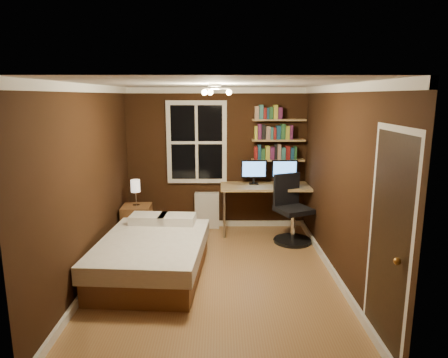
{
  "coord_description": "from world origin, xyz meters",
  "views": [
    {
      "loc": [
        0.07,
        -4.96,
        2.36
      ],
      "look_at": [
        0.12,
        0.45,
        1.23
      ],
      "focal_mm": 32.0,
      "sensor_mm": 36.0,
      "label": 1
    }
  ],
  "objects_px": {
    "office_chair": "(291,216)",
    "desk_lamp": "(315,175)",
    "bedside_lamp": "(136,193)",
    "monitor_right": "(285,172)",
    "radiator": "(207,210)",
    "desk": "(272,189)",
    "monitor_left": "(254,172)",
    "bed": "(153,256)",
    "nightstand": "(137,222)"
  },
  "relations": [
    {
      "from": "bedside_lamp",
      "to": "office_chair",
      "type": "relative_size",
      "value": 0.39
    },
    {
      "from": "nightstand",
      "to": "desk",
      "type": "relative_size",
      "value": 0.32
    },
    {
      "from": "bed",
      "to": "desk_lamp",
      "type": "relative_size",
      "value": 4.44
    },
    {
      "from": "bed",
      "to": "radiator",
      "type": "height_order",
      "value": "radiator"
    },
    {
      "from": "bed",
      "to": "bedside_lamp",
      "type": "xyz_separation_m",
      "value": [
        -0.49,
        1.37,
        0.53
      ]
    },
    {
      "from": "bedside_lamp",
      "to": "desk_lamp",
      "type": "xyz_separation_m",
      "value": [
        2.98,
        0.17,
        0.27
      ]
    },
    {
      "from": "desk",
      "to": "office_chair",
      "type": "height_order",
      "value": "office_chair"
    },
    {
      "from": "monitor_left",
      "to": "monitor_right",
      "type": "height_order",
      "value": "same"
    },
    {
      "from": "desk_lamp",
      "to": "office_chair",
      "type": "distance_m",
      "value": 0.82
    },
    {
      "from": "office_chair",
      "to": "nightstand",
      "type": "bearing_deg",
      "value": 152.86
    },
    {
      "from": "bed",
      "to": "office_chair",
      "type": "height_order",
      "value": "office_chair"
    },
    {
      "from": "nightstand",
      "to": "monitor_right",
      "type": "height_order",
      "value": "monitor_right"
    },
    {
      "from": "nightstand",
      "to": "desk_lamp",
      "type": "relative_size",
      "value": 1.31
    },
    {
      "from": "bed",
      "to": "desk",
      "type": "bearing_deg",
      "value": 47.72
    },
    {
      "from": "radiator",
      "to": "desk_lamp",
      "type": "distance_m",
      "value": 2.02
    },
    {
      "from": "bed",
      "to": "nightstand",
      "type": "xyz_separation_m",
      "value": [
        -0.49,
        1.37,
        0.02
      ]
    },
    {
      "from": "bed",
      "to": "radiator",
      "type": "xyz_separation_m",
      "value": [
        0.66,
        1.94,
        0.06
      ]
    },
    {
      "from": "bedside_lamp",
      "to": "monitor_left",
      "type": "height_order",
      "value": "monitor_left"
    },
    {
      "from": "desk_lamp",
      "to": "office_chair",
      "type": "xyz_separation_m",
      "value": [
        -0.43,
        -0.29,
        -0.63
      ]
    },
    {
      "from": "radiator",
      "to": "monitor_right",
      "type": "relative_size",
      "value": 1.46
    },
    {
      "from": "bedside_lamp",
      "to": "monitor_left",
      "type": "distance_m",
      "value": 2.04
    },
    {
      "from": "monitor_right",
      "to": "radiator",
      "type": "bearing_deg",
      "value": 173.78
    },
    {
      "from": "bed",
      "to": "monitor_left",
      "type": "height_order",
      "value": "monitor_left"
    },
    {
      "from": "nightstand",
      "to": "desk_lamp",
      "type": "height_order",
      "value": "desk_lamp"
    },
    {
      "from": "bed",
      "to": "monitor_right",
      "type": "height_order",
      "value": "monitor_right"
    },
    {
      "from": "office_chair",
      "to": "desk_lamp",
      "type": "bearing_deg",
      "value": 9.85
    },
    {
      "from": "radiator",
      "to": "monitor_left",
      "type": "bearing_deg",
      "value": -10.18
    },
    {
      "from": "bed",
      "to": "desk",
      "type": "xyz_separation_m",
      "value": [
        1.8,
        1.71,
        0.52
      ]
    },
    {
      "from": "bed",
      "to": "monitor_right",
      "type": "bearing_deg",
      "value": 45.83
    },
    {
      "from": "bedside_lamp",
      "to": "monitor_right",
      "type": "distance_m",
      "value": 2.56
    },
    {
      "from": "bedside_lamp",
      "to": "monitor_left",
      "type": "xyz_separation_m",
      "value": [
        1.97,
        0.42,
        0.26
      ]
    },
    {
      "from": "bedside_lamp",
      "to": "radiator",
      "type": "distance_m",
      "value": 1.37
    },
    {
      "from": "office_chair",
      "to": "bedside_lamp",
      "type": "bearing_deg",
      "value": 152.86
    },
    {
      "from": "monitor_left",
      "to": "radiator",
      "type": "bearing_deg",
      "value": 169.82
    },
    {
      "from": "bedside_lamp",
      "to": "office_chair",
      "type": "distance_m",
      "value": 2.58
    },
    {
      "from": "radiator",
      "to": "nightstand",
      "type": "bearing_deg",
      "value": -153.54
    },
    {
      "from": "bedside_lamp",
      "to": "radiator",
      "type": "bearing_deg",
      "value": 26.46
    },
    {
      "from": "bedside_lamp",
      "to": "monitor_right",
      "type": "bearing_deg",
      "value": 9.58
    },
    {
      "from": "monitor_right",
      "to": "desk_lamp",
      "type": "relative_size",
      "value": 1.02
    },
    {
      "from": "bedside_lamp",
      "to": "monitor_left",
      "type": "bearing_deg",
      "value": 12.11
    },
    {
      "from": "bed",
      "to": "monitor_left",
      "type": "relative_size",
      "value": 4.36
    },
    {
      "from": "radiator",
      "to": "monitor_left",
      "type": "xyz_separation_m",
      "value": [
        0.83,
        -0.15,
        0.73
      ]
    },
    {
      "from": "nightstand",
      "to": "bedside_lamp",
      "type": "height_order",
      "value": "bedside_lamp"
    },
    {
      "from": "bedside_lamp",
      "to": "monitor_right",
      "type": "relative_size",
      "value": 0.97
    },
    {
      "from": "bedside_lamp",
      "to": "desk",
      "type": "relative_size",
      "value": 0.24
    },
    {
      "from": "bedside_lamp",
      "to": "office_chair",
      "type": "xyz_separation_m",
      "value": [
        2.55,
        -0.13,
        -0.36
      ]
    },
    {
      "from": "desk",
      "to": "radiator",
      "type": "bearing_deg",
      "value": 168.22
    },
    {
      "from": "desk",
      "to": "monitor_left",
      "type": "height_order",
      "value": "monitor_left"
    },
    {
      "from": "radiator",
      "to": "office_chair",
      "type": "height_order",
      "value": "office_chair"
    },
    {
      "from": "monitor_left",
      "to": "bedside_lamp",
      "type": "bearing_deg",
      "value": -167.89
    }
  ]
}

